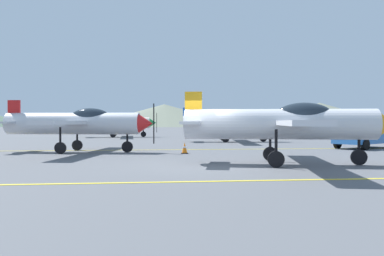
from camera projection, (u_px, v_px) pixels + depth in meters
The scene contains 11 objects.
ground_plane at pixel (197, 165), 14.74m from camera, with size 400.00×400.00×0.00m, color #54565B.
apron_line_near at pixel (215, 181), 10.74m from camera, with size 80.00×0.16×0.01m, color yellow.
apron_line_far at pixel (180, 150), 23.04m from camera, with size 80.00×0.16×0.01m, color yellow.
airplane_near at pixel (287, 123), 15.10m from camera, with size 8.35×9.51×2.85m.
airplane_mid at pixel (79, 123), 21.22m from camera, with size 8.34×9.54×2.85m.
airplane_far at pixel (231, 122), 32.37m from camera, with size 8.32×9.55×2.85m.
airplane_back at pixel (118, 122), 42.24m from camera, with size 8.27×9.53×2.85m.
car_sedan at pixel (363, 135), 24.27m from camera, with size 4.61×3.79×1.62m.
traffic_cone_front at pixel (185, 148), 20.22m from camera, with size 0.36×0.36×0.59m.
hill_centerleft at pixel (164, 115), 153.42m from camera, with size 62.56×62.56×8.64m, color slate.
hill_centerright at pixel (320, 114), 180.00m from camera, with size 68.20×68.20×10.53m, color slate.
Camera 1 is at (-1.78, -14.61, 1.65)m, focal length 36.40 mm.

